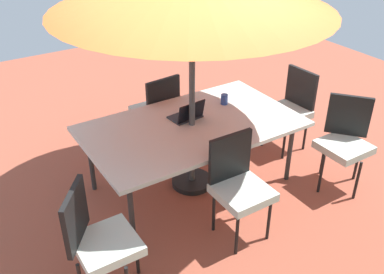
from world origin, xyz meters
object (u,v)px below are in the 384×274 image
at_px(chair_west, 291,106).
at_px(chair_north, 239,183).
at_px(dining_table, 192,128).
at_px(chair_northeast, 98,238).
at_px(laptop, 187,115).
at_px(chair_south, 157,109).
at_px(chair_northwest, 345,139).
at_px(cup, 224,99).

height_order(chair_west, chair_north, same).
bearing_deg(dining_table, chair_northeast, 31.10).
bearing_deg(laptop, chair_south, -96.54).
height_order(dining_table, chair_northwest, chair_northwest).
xyz_separation_m(chair_north, cup, (-0.59, -1.05, 0.25)).
bearing_deg(chair_south, cup, 123.57).
distance_m(chair_northeast, cup, 2.19).
relative_size(dining_table, chair_south, 2.22).
relative_size(chair_northwest, chair_south, 1.00).
bearing_deg(chair_northwest, chair_south, 178.86).
bearing_deg(dining_table, chair_west, -178.35).
bearing_deg(chair_northeast, chair_west, -36.07).
distance_m(dining_table, laptop, 0.16).
relative_size(dining_table, chair_northeast, 2.22).
xyz_separation_m(dining_table, chair_north, (0.04, 0.85, -0.15)).
height_order(chair_northwest, laptop, chair_northwest).
bearing_deg(chair_south, chair_northeast, 44.20).
relative_size(dining_table, cup, 19.20).
xyz_separation_m(chair_west, chair_north, (1.46, 0.89, 0.00)).
xyz_separation_m(chair_northeast, chair_west, (-2.78, -0.86, 0.00)).
relative_size(chair_west, cup, 8.64).
xyz_separation_m(chair_northwest, cup, (0.82, -1.03, 0.25)).
bearing_deg(chair_northeast, dining_table, -22.21).
height_order(chair_north, cup, chair_north).
xyz_separation_m(chair_west, laptop, (1.40, -0.08, 0.24)).
xyz_separation_m(chair_west, cup, (0.87, -0.16, 0.25)).
bearing_deg(cup, chair_northwest, 128.34).
bearing_deg(chair_south, dining_table, 81.81).
bearing_deg(cup, laptop, 8.61).
bearing_deg(chair_northeast, cup, -25.09).
bearing_deg(laptop, chair_west, 171.25).
relative_size(chair_northwest, cup, 8.64).
bearing_deg(chair_north, chair_west, 31.98).
bearing_deg(laptop, chair_north, 80.91).
distance_m(chair_west, cup, 0.92).
distance_m(chair_northwest, cup, 1.34).
xyz_separation_m(chair_northeast, chair_north, (-1.32, 0.02, 0.00)).
xyz_separation_m(chair_west, chair_northwest, (0.05, 0.87, 0.00)).
height_order(chair_northwest, chair_north, same).
bearing_deg(dining_table, cup, -159.59).
bearing_deg(chair_west, cup, -103.80).
bearing_deg(chair_north, dining_table, 87.88).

